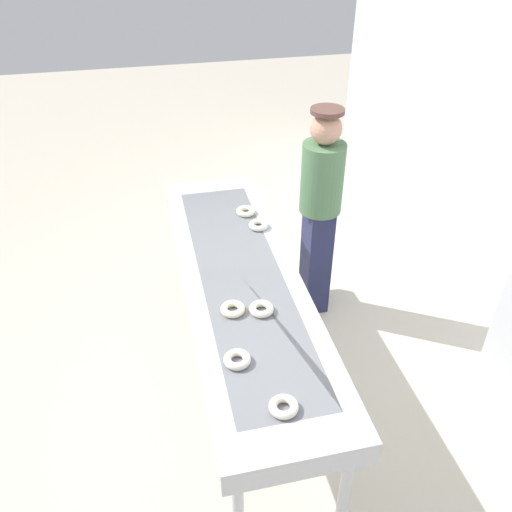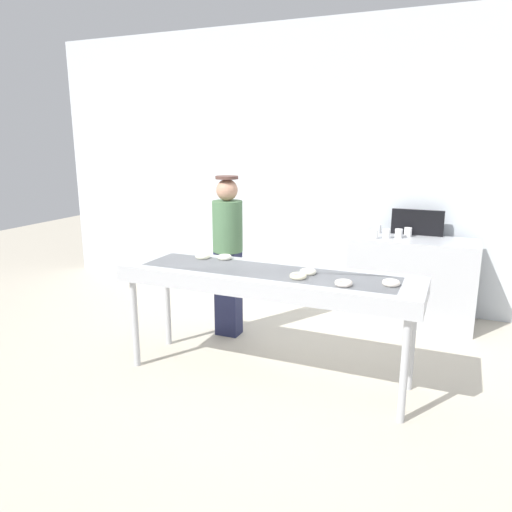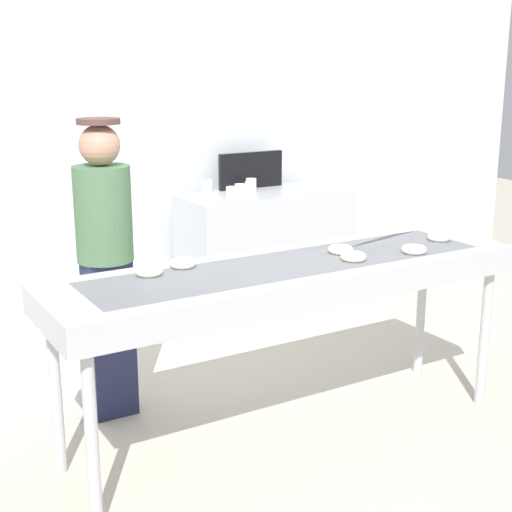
{
  "view_description": "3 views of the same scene",
  "coord_description": "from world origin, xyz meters",
  "views": [
    {
      "loc": [
        2.44,
        -0.47,
        2.83
      ],
      "look_at": [
        -0.28,
        0.15,
        0.87
      ],
      "focal_mm": 37.32,
      "sensor_mm": 36.0,
      "label": 1
    },
    {
      "loc": [
        1.41,
        -3.54,
        1.99
      ],
      "look_at": [
        -0.17,
        0.19,
        1.01
      ],
      "focal_mm": 33.96,
      "sensor_mm": 36.0,
      "label": 2
    },
    {
      "loc": [
        -1.98,
        -2.97,
        1.92
      ],
      "look_at": [
        -0.13,
        0.12,
        0.97
      ],
      "focal_mm": 51.92,
      "sensor_mm": 36.0,
      "label": 3
    }
  ],
  "objects": [
    {
      "name": "paper_cup_4",
      "position": [
        0.56,
        2.01,
        0.99
      ],
      "size": [
        0.08,
        0.08,
        0.1
      ],
      "primitive_type": "cylinder",
      "color": "white",
      "rests_on": "prep_counter"
    },
    {
      "name": "paper_cup_0",
      "position": [
        0.7,
        1.74,
        0.99
      ],
      "size": [
        0.08,
        0.08,
        0.1
      ],
      "primitive_type": "cylinder",
      "color": "white",
      "rests_on": "prep_counter"
    },
    {
      "name": "sugar_donut_4",
      "position": [
        -0.69,
        0.17,
        0.96
      ],
      "size": [
        0.17,
        0.17,
        0.04
      ],
      "primitive_type": "torus",
      "rotation": [
        0.0,
        0.0,
        1.91
      ],
      "color": "white",
      "rests_on": "fryer_conveyor"
    },
    {
      "name": "sugar_donut_3",
      "position": [
        0.3,
        -0.11,
        0.96
      ],
      "size": [
        0.14,
        0.14,
        0.04
      ],
      "primitive_type": "torus",
      "rotation": [
        0.0,
        0.0,
        3.05
      ],
      "color": "#FEF2C6",
      "rests_on": "fryer_conveyor"
    },
    {
      "name": "back_wall",
      "position": [
        0.0,
        2.28,
        1.67
      ],
      "size": [
        8.0,
        0.12,
        3.34
      ],
      "primitive_type": "cube",
      "color": "silver",
      "rests_on": "ground"
    },
    {
      "name": "paper_cup_3",
      "position": [
        0.9,
        1.93,
        0.99
      ],
      "size": [
        0.08,
        0.08,
        0.1
      ],
      "primitive_type": "cylinder",
      "color": "white",
      "rests_on": "prep_counter"
    },
    {
      "name": "ground_plane",
      "position": [
        0.0,
        0.0,
        0.0
      ],
      "size": [
        16.0,
        16.0,
        0.0
      ],
      "primitive_type": "plane",
      "color": "beige"
    },
    {
      "name": "sugar_donut_5",
      "position": [
        0.99,
        -0.01,
        0.96
      ],
      "size": [
        0.15,
        0.15,
        0.04
      ],
      "primitive_type": "torus",
      "rotation": [
        0.0,
        0.0,
        2.98
      ],
      "color": "white",
      "rests_on": "fryer_conveyor"
    },
    {
      "name": "fryer_conveyor",
      "position": [
        0.0,
        0.0,
        0.87
      ],
      "size": [
        2.5,
        0.67,
        0.94
      ],
      "color": "#B7BABF",
      "rests_on": "ground"
    },
    {
      "name": "prep_counter",
      "position": [
        0.98,
        1.83,
        0.47
      ],
      "size": [
        1.33,
        0.56,
        0.94
      ],
      "primitive_type": "cube",
      "color": "#B7BABF",
      "rests_on": "ground"
    },
    {
      "name": "sugar_donut_0",
      "position": [
        0.67,
        -0.16,
        0.96
      ],
      "size": [
        0.18,
        0.18,
        0.04
      ],
      "primitive_type": "torus",
      "rotation": [
        0.0,
        0.0,
        2.15
      ],
      "color": "silver",
      "rests_on": "fryer_conveyor"
    },
    {
      "name": "sugar_donut_2",
      "position": [
        0.34,
        0.04,
        0.96
      ],
      "size": [
        0.19,
        0.19,
        0.04
      ],
      "primitive_type": "torus",
      "rotation": [
        0.0,
        0.0,
        2.28
      ],
      "color": "white",
      "rests_on": "fryer_conveyor"
    },
    {
      "name": "menu_display",
      "position": [
        0.98,
        2.06,
        1.09
      ],
      "size": [
        0.56,
        0.04,
        0.28
      ],
      "primitive_type": "cube",
      "color": "black",
      "rests_on": "prep_counter"
    },
    {
      "name": "worker_baker",
      "position": [
        -0.71,
        0.72,
        0.91
      ],
      "size": [
        0.3,
        0.3,
        1.64
      ],
      "rotation": [
        0.0,
        0.0,
        2.94
      ],
      "color": "#202447",
      "rests_on": "ground"
    },
    {
      "name": "paper_cup_1",
      "position": [
        0.58,
        1.66,
        0.99
      ],
      "size": [
        0.08,
        0.08,
        0.1
      ],
      "primitive_type": "cylinder",
      "color": "white",
      "rests_on": "prep_counter"
    },
    {
      "name": "paper_cup_2",
      "position": [
        0.82,
        1.8,
        0.99
      ],
      "size": [
        0.08,
        0.08,
        0.1
      ],
      "primitive_type": "cylinder",
      "color": "white",
      "rests_on": "prep_counter"
    },
    {
      "name": "sugar_donut_1",
      "position": [
        -0.49,
        0.22,
        0.96
      ],
      "size": [
        0.18,
        0.18,
        0.04
      ],
      "primitive_type": "torus",
      "rotation": [
        0.0,
        0.0,
        0.56
      ],
      "color": "white",
      "rests_on": "fryer_conveyor"
    }
  ]
}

